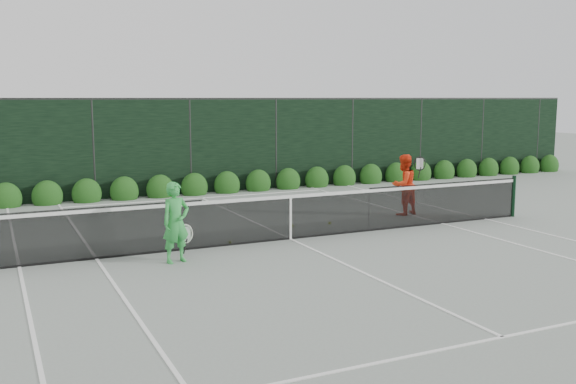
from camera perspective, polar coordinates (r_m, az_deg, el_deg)
name	(u,v)px	position (r m, az deg, el deg)	size (l,w,h in m)	color
ground	(291,239)	(14.04, 0.23, -4.22)	(80.00, 80.00, 0.00)	gray
tennis_net	(290,215)	(13.92, 0.14, -2.10)	(12.90, 0.10, 1.07)	black
player_woman	(176,222)	(12.15, -9.93, -2.69)	(0.67, 0.50, 1.52)	green
player_man	(404,185)	(17.08, 10.24, 0.64)	(0.93, 0.76, 1.60)	#F93815
court_lines	(291,239)	(14.04, 0.23, -4.20)	(11.03, 23.83, 0.01)	white
windscreen_fence	(356,186)	(11.42, 6.07, 0.53)	(32.00, 21.07, 3.06)	black
hedge_row	(194,187)	(20.59, -8.33, 0.40)	(31.66, 0.65, 0.94)	#143C10
tennis_balls	(286,230)	(14.87, -0.15, -3.37)	(2.99, 1.09, 0.07)	#BAD62F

